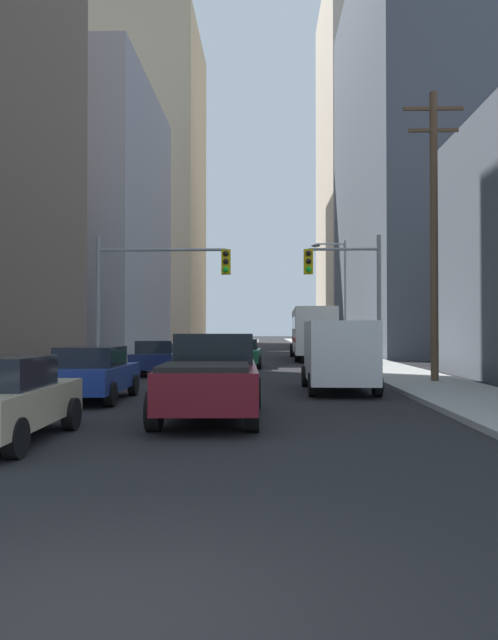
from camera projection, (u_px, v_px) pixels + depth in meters
The scene contains 17 objects.
ground_plane at pixel (89, 629), 4.02m from camera, with size 400.00×400.00×0.00m, color black.
sidewalk_left at pixel (174, 352), 54.18m from camera, with size 3.28×160.00×0.15m, color #9E9E99.
sidewalk_right at pixel (331, 352), 53.81m from camera, with size 3.28×160.00×0.15m, color #9E9E99.
city_bus at pixel (312, 331), 41.02m from camera, with size 2.80×11.56×3.40m.
pickup_truck_maroon at pixel (212, 376), 13.73m from camera, with size 2.20×5.47×1.90m.
cargo_van_white at pixel (338, 352), 19.70m from camera, with size 2.16×5.26×2.26m.
sedan_blue at pixel (92, 373), 17.01m from camera, with size 1.95×4.21×1.52m.
sedan_navy at pixel (157, 357), 26.98m from camera, with size 1.95×4.24×1.52m.
sedan_green at pixel (243, 353), 32.20m from camera, with size 1.95×4.26×1.52m.
traffic_signal_near_left at pixel (157, 280), 25.78m from camera, with size 5.74×0.44×6.00m.
traffic_signal_near_right at pixel (347, 282), 25.56m from camera, with size 3.25×0.44×6.00m.
utility_pole_right at pixel (434, 230), 22.12m from camera, with size 2.20×0.28×10.69m.
street_lamp_right at pixel (340, 289), 37.27m from camera, with size 2.14×0.32×7.50m.
building_left_mid_office at pixel (21, 221), 54.88m from camera, with size 23.93×21.24×23.79m, color #93939E.
building_left_far_tower at pixel (119, 188), 92.38m from camera, with size 24.56×21.55×47.20m, color tan.
building_right_mid_block at pixel (465, 158), 52.92m from camera, with size 19.37×29.13×34.01m, color #4C515B.
building_right_far_highrise at pixel (399, 165), 92.53m from camera, with size 22.95×27.16×54.30m, color #B7A893.
Camera 1 is at (1.17, -4.02, 1.98)m, focal length 34.10 mm.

